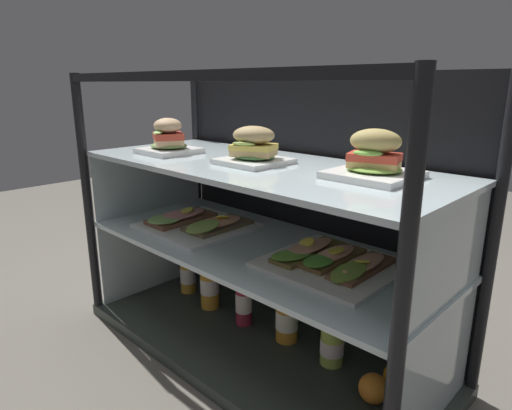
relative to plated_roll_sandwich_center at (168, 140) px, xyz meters
name	(u,v)px	position (x,y,z in m)	size (l,w,h in m)	color
ground_plane	(256,352)	(0.34, 0.07, -0.67)	(6.00, 6.00, 0.02)	#605B52
case_base_deck	(256,344)	(0.34, 0.07, -0.64)	(1.21, 0.53, 0.04)	#2F3731
case_frame	(288,200)	(0.34, 0.22, -0.19)	(1.21, 0.53, 0.88)	black
riser_lower_tier	(256,295)	(0.34, 0.07, -0.47)	(1.15, 0.46, 0.31)	silver
shelf_lower_glass	(256,247)	(0.34, 0.07, -0.31)	(1.16, 0.48, 0.02)	silver
riser_upper_tier	(256,207)	(0.34, 0.07, -0.18)	(1.15, 0.46, 0.24)	silver
shelf_upper_glass	(256,166)	(0.34, 0.07, -0.05)	(1.16, 0.48, 0.02)	silver
plated_roll_sandwich_center	(168,140)	(0.00, 0.00, 0.00)	(0.17, 0.17, 0.12)	white
plated_roll_sandwich_right_of_center	(253,149)	(0.34, 0.05, 0.00)	(0.18, 0.18, 0.11)	white
plated_roll_sandwich_far_right	(374,161)	(0.69, 0.11, 0.00)	(0.20, 0.20, 0.12)	white
open_sandwich_tray_center	(196,223)	(0.08, 0.04, -0.28)	(0.34, 0.32, 0.06)	white
open_sandwich_tray_near_right_corner	(330,261)	(0.60, 0.08, -0.28)	(0.34, 0.32, 0.06)	white
juice_bottle_front_left_end	(188,271)	(-0.09, 0.12, -0.54)	(0.06, 0.06, 0.21)	gold
juice_bottle_back_center	(210,284)	(0.07, 0.10, -0.53)	(0.07, 0.07, 0.22)	gold
juice_bottle_front_second	(244,299)	(0.24, 0.10, -0.53)	(0.06, 0.06, 0.23)	#A2253A
juice_bottle_front_right_end	(287,316)	(0.42, 0.13, -0.54)	(0.07, 0.07, 0.21)	orange
juice_bottle_back_left	(332,340)	(0.59, 0.13, -0.55)	(0.07, 0.07, 0.19)	#B8CD52
orange_fruit_beside_bottles	(373,389)	(0.77, 0.06, -0.59)	(0.08, 0.08, 0.08)	orange
orange_fruit_near_left_post	(398,377)	(0.79, 0.15, -0.59)	(0.08, 0.08, 0.08)	orange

